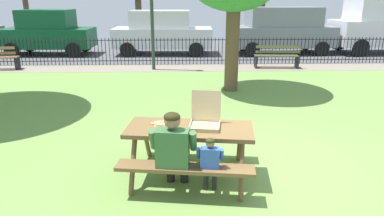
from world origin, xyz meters
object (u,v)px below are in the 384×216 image
Objects in this scene: pizza_box_open at (205,120)px; pizza_slice_on_table at (160,123)px; parked_car_left at (48,32)px; parked_car_right at (282,29)px; adult_at_table at (174,149)px; picnic_table_foreground at (190,139)px; park_bench_center at (277,57)px; parked_car_center at (162,32)px; child_at_table at (210,161)px.

pizza_box_open reaches higher than pizza_slice_on_table.
parked_car_left is 10.56m from parked_car_right.
parked_car_right reaches higher than adult_at_table.
adult_at_table is 13.20m from parked_car_left.
picnic_table_foreground is 1.22× the size of park_bench_center.
pizza_box_open reaches higher than adult_at_table.
adult_at_table is 9.22m from park_bench_center.
pizza_box_open is at bearing -84.14° from parked_car_center.
parked_car_right is (5.47, -0.00, 0.09)m from parked_car_center.
parked_car_center is (-0.50, 11.19, 0.23)m from pizza_slice_on_table.
pizza_box_open is at bearing -110.83° from parked_car_right.
pizza_box_open is 0.73m from adult_at_table.
parked_car_left reaches higher than pizza_slice_on_table.
adult_at_table is at bearing -72.17° from pizza_slice_on_table.
parked_car_center is at bearing 95.86° from pizza_box_open.
child_at_table is 0.53× the size of park_bench_center.
parked_car_center is (-0.72, 11.85, 0.35)m from adult_at_table.
park_bench_center is at bearing -19.73° from parked_car_left.
parked_car_left is (-6.28, 11.94, 0.49)m from child_at_table.
parked_car_left is at bearing -180.00° from parked_car_right.
child_at_table is 12.01m from parked_car_center.
adult_at_table is at bearing -113.30° from park_bench_center.
parked_car_left is (-5.60, 11.19, 0.23)m from pizza_slice_on_table.
pizza_box_open is 0.32× the size of park_bench_center.
parked_car_right reaches higher than parked_car_center.
parked_car_center is at bearing 95.67° from child_at_table.
picnic_table_foreground is 3.75× the size of pizza_box_open.
parked_car_right is (4.31, 11.31, 0.24)m from pizza_box_open.
parked_car_left is at bearing 117.92° from picnic_table_foreground.
picnic_table_foreground is 2.28× the size of child_at_table.
child_at_table is 0.19× the size of parked_car_center.
picnic_table_foreground is 0.62m from child_at_table.
picnic_table_foreground is 0.53m from adult_at_table.
adult_at_table is (-0.45, -0.54, -0.20)m from pizza_box_open.
parked_car_right reaches higher than park_bench_center.
park_bench_center is at bearing -37.86° from parked_car_center.
adult_at_table is at bearing 169.34° from child_at_table.
parked_car_right is (10.56, 0.00, 0.09)m from parked_car_left.
pizza_slice_on_table is at bearing 157.03° from picnic_table_foreground.
pizza_box_open is 12.11m from parked_car_right.
pizza_box_open is at bearing 50.34° from adult_at_table.
parked_car_center is at bearing 179.99° from parked_car_right.
parked_car_center is at bearing 0.01° from parked_car_left.
parked_car_center reaches higher than pizza_box_open.
parked_car_left reaches higher than picnic_table_foreground.
parked_car_center is (-4.36, 3.39, 0.59)m from park_bench_center.
parked_car_right is at bearing 68.28° from picnic_table_foreground.
parked_car_center is at bearing 93.46° from adult_at_table.
parked_car_right is at bearing 71.93° from park_bench_center.
adult_at_table is at bearing -129.66° from pizza_box_open.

